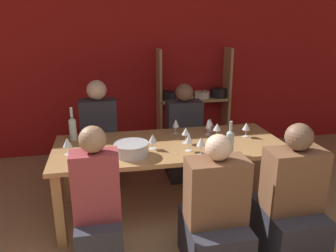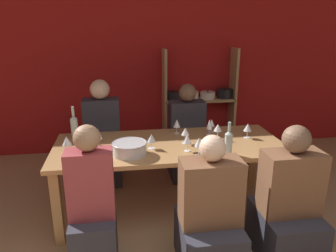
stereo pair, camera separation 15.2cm
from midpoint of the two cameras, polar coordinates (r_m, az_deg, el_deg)
wall_back_red at (r=4.84m, az=-2.69°, el=11.43°), size 8.80×0.06×2.70m
shelf_unit at (r=4.93m, az=6.11°, el=1.94°), size 1.07×0.30×1.52m
dining_table at (r=3.23m, az=1.62°, el=-4.52°), size 2.23×0.93×0.74m
mixing_bowl at (r=2.93m, az=-5.22°, el=-3.85°), size 0.31×0.31×0.12m
wine_bottle_green at (r=3.42m, az=-14.80°, el=-0.05°), size 0.07×0.07×0.33m
wine_bottle_dark at (r=2.97m, az=11.96°, el=-2.74°), size 0.07×0.07×0.30m
wine_glass_empty_a at (r=3.56m, az=8.82°, el=0.50°), size 0.07×0.07×0.14m
wine_glass_white_a at (r=3.44m, az=14.95°, el=-0.32°), size 0.08×0.08×0.15m
wine_glass_empty_b at (r=3.34m, az=9.97°, el=-0.36°), size 0.08×0.08×0.16m
wine_glass_white_b at (r=3.18m, az=4.42°, el=-1.07°), size 0.08×0.08×0.16m
wine_glass_empty_c at (r=2.89m, az=6.93°, el=-2.90°), size 0.08×0.08×0.17m
wine_glass_red_a at (r=3.06m, az=-15.86°, el=-2.59°), size 0.08×0.08×0.16m
wine_glass_red_b at (r=3.11m, az=-10.70°, el=-1.48°), size 0.07×0.07×0.19m
wine_glass_red_c at (r=2.99m, az=4.85°, el=-2.32°), size 0.07×0.07×0.17m
wine_glass_empty_d at (r=2.81m, az=-14.10°, el=-4.13°), size 0.07×0.07×0.16m
wine_glass_white_c at (r=3.44m, az=8.47°, el=0.18°), size 0.07×0.07×0.17m
wine_glass_white_d at (r=3.46m, az=2.80°, el=0.40°), size 0.07×0.07×0.15m
wine_glass_empty_e at (r=3.04m, az=-1.46°, el=-2.17°), size 0.08×0.08×0.14m
person_near_a at (r=2.65m, az=8.90°, el=-16.39°), size 0.45×0.57×1.11m
person_far_a at (r=4.10m, az=4.32°, el=-3.01°), size 0.42×0.53×1.18m
person_near_b at (r=2.91m, az=21.52°, el=-13.83°), size 0.46×0.57×1.14m
person_far_b at (r=4.01m, az=-10.14°, el=-3.24°), size 0.42×0.52×1.25m
person_near_c at (r=2.64m, az=-11.25°, el=-15.42°), size 0.34×0.43×1.19m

